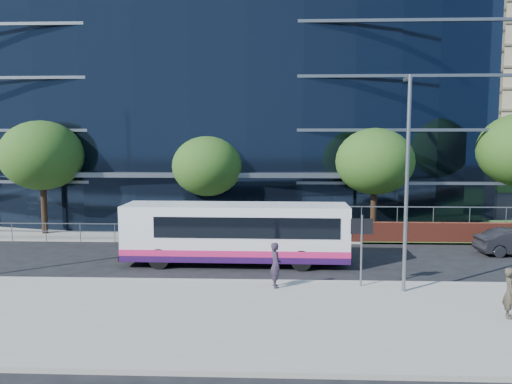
{
  "coord_description": "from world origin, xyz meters",
  "views": [
    {
      "loc": [
        1.19,
        -20.68,
        5.82
      ],
      "look_at": [
        0.03,
        8.0,
        2.81
      ],
      "focal_mm": 35.0,
      "sensor_mm": 36.0,
      "label": 1
    }
  ],
  "objects_px": {
    "tree_dist_e": "(467,151)",
    "tree_far_c": "(375,162)",
    "pedestrian": "(276,265)",
    "tree_far_a": "(42,156)",
    "street_sign": "(362,235)",
    "tree_far_b": "(207,166)",
    "pedestrian_b": "(510,293)",
    "city_bus": "(238,233)",
    "streetlight_east": "(407,177)"
  },
  "relations": [
    {
      "from": "city_bus",
      "to": "tree_far_c",
      "type": "bearing_deg",
      "value": 42.49
    },
    {
      "from": "tree_far_a",
      "to": "tree_far_c",
      "type": "height_order",
      "value": "tree_far_a"
    },
    {
      "from": "tree_dist_e",
      "to": "pedestrian",
      "type": "distance_m",
      "value": 47.82
    },
    {
      "from": "tree_far_c",
      "to": "tree_dist_e",
      "type": "distance_m",
      "value": 35.36
    },
    {
      "from": "pedestrian_b",
      "to": "pedestrian",
      "type": "bearing_deg",
      "value": 84.1
    },
    {
      "from": "streetlight_east",
      "to": "pedestrian_b",
      "type": "relative_size",
      "value": 4.92
    },
    {
      "from": "city_bus",
      "to": "pedestrian",
      "type": "distance_m",
      "value": 4.49
    },
    {
      "from": "streetlight_east",
      "to": "pedestrian_b",
      "type": "bearing_deg",
      "value": -45.74
    },
    {
      "from": "tree_dist_e",
      "to": "pedestrian_b",
      "type": "bearing_deg",
      "value": -108.87
    },
    {
      "from": "tree_dist_e",
      "to": "city_bus",
      "type": "distance_m",
      "value": 45.18
    },
    {
      "from": "street_sign",
      "to": "streetlight_east",
      "type": "xyz_separation_m",
      "value": [
        1.5,
        -0.59,
        2.29
      ]
    },
    {
      "from": "tree_far_a",
      "to": "tree_far_b",
      "type": "bearing_deg",
      "value": 2.86
    },
    {
      "from": "tree_dist_e",
      "to": "tree_far_c",
      "type": "bearing_deg",
      "value": -118.74
    },
    {
      "from": "tree_far_b",
      "to": "pedestrian",
      "type": "xyz_separation_m",
      "value": [
        4.19,
        -11.38,
        -3.19
      ]
    },
    {
      "from": "pedestrian",
      "to": "pedestrian_b",
      "type": "relative_size",
      "value": 1.08
    },
    {
      "from": "tree_far_c",
      "to": "streetlight_east",
      "type": "distance_m",
      "value": 11.22
    },
    {
      "from": "tree_far_a",
      "to": "streetlight_east",
      "type": "xyz_separation_m",
      "value": [
        19.0,
        -11.17,
        -0.42
      ]
    },
    {
      "from": "tree_far_b",
      "to": "pedestrian_b",
      "type": "height_order",
      "value": "tree_far_b"
    },
    {
      "from": "tree_far_a",
      "to": "streetlight_east",
      "type": "height_order",
      "value": "streetlight_east"
    },
    {
      "from": "streetlight_east",
      "to": "tree_dist_e",
      "type": "bearing_deg",
      "value": 66.89
    },
    {
      "from": "tree_far_b",
      "to": "tree_far_c",
      "type": "height_order",
      "value": "tree_far_c"
    },
    {
      "from": "city_bus",
      "to": "tree_far_a",
      "type": "bearing_deg",
      "value": 152.09
    },
    {
      "from": "street_sign",
      "to": "tree_far_b",
      "type": "height_order",
      "value": "tree_far_b"
    },
    {
      "from": "street_sign",
      "to": "tree_far_b",
      "type": "bearing_deg",
      "value": 124.08
    },
    {
      "from": "tree_far_a",
      "to": "tree_dist_e",
      "type": "height_order",
      "value": "tree_far_a"
    },
    {
      "from": "street_sign",
      "to": "tree_far_c",
      "type": "distance_m",
      "value": 11.14
    },
    {
      "from": "street_sign",
      "to": "tree_far_c",
      "type": "relative_size",
      "value": 0.43
    },
    {
      "from": "tree_far_a",
      "to": "city_bus",
      "type": "height_order",
      "value": "tree_far_a"
    },
    {
      "from": "pedestrian",
      "to": "street_sign",
      "type": "bearing_deg",
      "value": -96.37
    },
    {
      "from": "streetlight_east",
      "to": "pedestrian",
      "type": "bearing_deg",
      "value": 176.45
    },
    {
      "from": "pedestrian",
      "to": "tree_far_b",
      "type": "bearing_deg",
      "value": 8.87
    },
    {
      "from": "tree_far_b",
      "to": "streetlight_east",
      "type": "height_order",
      "value": "streetlight_east"
    },
    {
      "from": "tree_far_b",
      "to": "city_bus",
      "type": "bearing_deg",
      "value": -71.66
    },
    {
      "from": "tree_far_a",
      "to": "city_bus",
      "type": "bearing_deg",
      "value": -28.64
    },
    {
      "from": "tree_far_b",
      "to": "pedestrian_b",
      "type": "distance_m",
      "value": 18.81
    },
    {
      "from": "street_sign",
      "to": "tree_far_a",
      "type": "height_order",
      "value": "tree_far_a"
    },
    {
      "from": "street_sign",
      "to": "pedestrian",
      "type": "height_order",
      "value": "street_sign"
    },
    {
      "from": "streetlight_east",
      "to": "pedestrian_b",
      "type": "xyz_separation_m",
      "value": [
        2.65,
        -2.72,
        -3.48
      ]
    },
    {
      "from": "tree_dist_e",
      "to": "pedestrian",
      "type": "relative_size",
      "value": 3.72
    },
    {
      "from": "tree_dist_e",
      "to": "pedestrian_b",
      "type": "xyz_separation_m",
      "value": [
        -15.35,
        -44.9,
        -3.57
      ]
    },
    {
      "from": "pedestrian",
      "to": "tree_far_a",
      "type": "bearing_deg",
      "value": 41.2
    },
    {
      "from": "street_sign",
      "to": "tree_dist_e",
      "type": "height_order",
      "value": "tree_dist_e"
    },
    {
      "from": "tree_dist_e",
      "to": "pedestrian",
      "type": "bearing_deg",
      "value": -118.58
    },
    {
      "from": "city_bus",
      "to": "pedestrian_b",
      "type": "height_order",
      "value": "city_bus"
    },
    {
      "from": "street_sign",
      "to": "streetlight_east",
      "type": "height_order",
      "value": "streetlight_east"
    },
    {
      "from": "city_bus",
      "to": "pedestrian_b",
      "type": "bearing_deg",
      "value": -36.89
    },
    {
      "from": "tree_far_c",
      "to": "tree_far_b",
      "type": "bearing_deg",
      "value": 177.14
    },
    {
      "from": "street_sign",
      "to": "tree_far_b",
      "type": "relative_size",
      "value": 0.46
    },
    {
      "from": "tree_dist_e",
      "to": "street_sign",
      "type": "bearing_deg",
      "value": -115.12
    },
    {
      "from": "tree_far_c",
      "to": "tree_far_a",
      "type": "bearing_deg",
      "value": 180.0
    }
  ]
}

